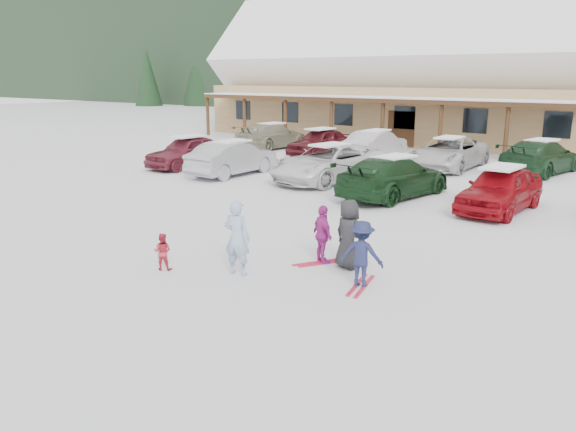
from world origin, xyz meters
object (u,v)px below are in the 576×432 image
Objects in this scene: bystander_dark at (349,234)px; parked_car_7 at (272,136)px; toddler_red at (162,252)px; parked_car_3 at (394,177)px; parked_car_9 at (376,145)px; parked_car_2 at (329,163)px; adult_skier at (237,238)px; child_navy at (362,254)px; parked_car_1 at (233,158)px; day_lodge at (407,81)px; parked_car_10 at (449,153)px; parked_car_11 at (540,157)px; child_magenta at (323,235)px; parked_car_0 at (188,152)px; parked_car_8 at (320,142)px; parked_car_4 at (500,189)px.

parked_car_7 is (-14.95, 16.38, -0.05)m from bystander_dark.
parked_car_3 is (0.74, 10.43, 0.32)m from toddler_red.
parked_car_7 is 1.15× the size of parked_car_9.
bystander_dark is 11.00m from parked_car_2.
adult_skier is 0.33× the size of parked_car_3.
child_navy is 14.32m from parked_car_1.
parked_car_2 is at bearing -74.97° from day_lodge.
parked_car_10 is at bearing 176.49° from parked_car_7.
parked_car_7 is at bearing -86.86° from toddler_red.
parked_car_11 reaches higher than toddler_red.
parked_car_7 is at bearing -18.27° from child_magenta.
bystander_dark reaches higher than child_magenta.
parked_car_1 reaches higher than parked_car_9.
toddler_red is at bearing -44.47° from parked_car_0.
day_lodge reaches higher than child_magenta.
day_lodge is 11.90m from parked_car_8.
child_navy is 17.24m from parked_car_11.
parked_car_7 is at bearing 149.32° from parked_car_2.
parked_car_10 is at bearing 35.77° from parked_car_0.
child_magenta is at bearing -49.55° from parked_car_2.
parked_car_1 is 13.95m from parked_car_11.
parked_car_7 is (-15.77, 17.25, 0.05)m from child_navy.
parked_car_4 is at bearing -119.89° from adult_skier.
parked_car_3 is at bearing -175.78° from parked_car_4.
child_magenta is 16.48m from parked_car_11.
parked_car_4 is at bearing 179.52° from parked_car_1.
bystander_dark is 0.35× the size of parked_car_1.
child_magenta is 8.11m from parked_car_4.
toddler_red is 17.89m from parked_car_10.
day_lodge is at bearing 114.25° from parked_car_2.
parked_car_0 is at bearing -106.07° from parked_car_8.
toddler_red is 0.20× the size of parked_car_0.
parked_car_1 is at bearing -50.50° from child_navy.
parked_car_11 is (14.28, 8.16, 0.01)m from parked_car_0.
day_lodge is 6.33× the size of parked_car_9.
bystander_dark is at bearing -77.25° from parked_car_10.
parked_car_1 is at bearing 72.09° from parked_car_9.
adult_skier is 0.32× the size of parked_car_11.
adult_skier is 1.83m from toddler_red.
parked_car_9 is (2.78, 8.39, -0.00)m from parked_car_1.
toddler_red is at bearing 123.97° from parked_car_1.
parked_car_10 is (10.41, 7.04, -0.00)m from parked_car_0.
parked_car_9 is at bearing -48.72° from bystander_dark.
parked_car_3 is (-3.46, 8.66, 0.03)m from child_navy.
child_navy is (4.20, 1.77, 0.28)m from toddler_red.
bystander_dark is 0.29× the size of parked_car_2.
child_navy is 1.69m from child_magenta.
parked_car_3 reaches higher than parked_car_8.
bystander_dark reaches higher than parked_car_0.
adult_skier is 1.05× the size of bystander_dark.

